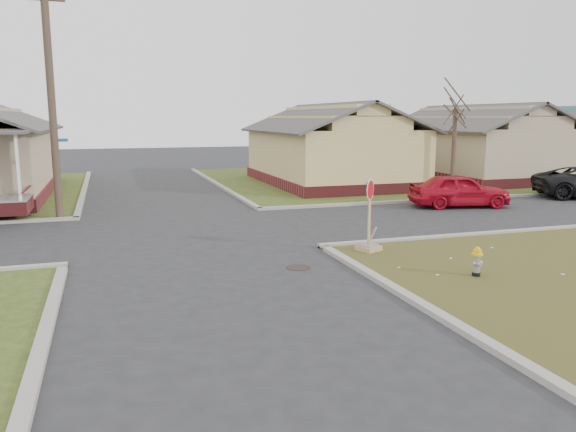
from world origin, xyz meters
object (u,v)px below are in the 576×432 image
object	(u,v)px
utility_pole	(51,95)
fire_hydrant	(477,260)
stop_sign	(369,235)
red_sedan	(459,190)

from	to	relation	value
utility_pole	fire_hydrant	bearing A→B (deg)	-48.67
utility_pole	stop_sign	distance (m)	12.92
utility_pole	fire_hydrant	distance (m)	16.02
utility_pole	stop_sign	world-z (taller)	utility_pole
fire_hydrant	stop_sign	world-z (taller)	stop_sign
stop_sign	red_sedan	distance (m)	9.79
red_sedan	fire_hydrant	bearing A→B (deg)	159.43
utility_pole	red_sedan	bearing A→B (deg)	-7.15
stop_sign	utility_pole	bearing A→B (deg)	112.85
utility_pole	red_sedan	size ratio (longest dim) A/B	2.12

